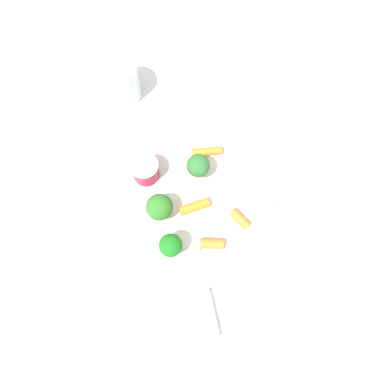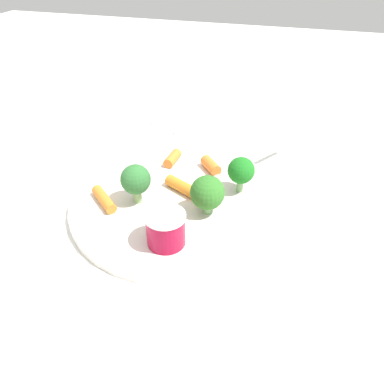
{
  "view_description": "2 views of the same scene",
  "coord_description": "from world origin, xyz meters",
  "px_view_note": "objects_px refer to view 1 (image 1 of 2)",
  "views": [
    {
      "loc": [
        0.15,
        0.16,
        0.63
      ],
      "look_at": [
        -0.02,
        -0.0,
        0.03
      ],
      "focal_mm": 34.26,
      "sensor_mm": 36.0,
      "label": 1
    },
    {
      "loc": [
        0.14,
        -0.41,
        0.33
      ],
      "look_at": [
        0.02,
        0.0,
        0.02
      ],
      "focal_mm": 35.1,
      "sensor_mm": 36.0,
      "label": 2
    }
  ],
  "objects_px": {
    "carrot_stick_0": "(196,205)",
    "broccoli_floret_2": "(171,245)",
    "drinking_glass": "(120,82)",
    "broccoli_floret_0": "(159,207)",
    "napkin": "(363,268)",
    "sauce_cup": "(145,170)",
    "plate": "(188,203)",
    "carrot_stick_3": "(207,151)",
    "fork": "(205,282)",
    "carrot_stick_1": "(240,219)",
    "carrot_stick_2": "(212,244)",
    "broccoli_floret_1": "(198,166)"
  },
  "relations": [
    {
      "from": "carrot_stick_0",
      "to": "broccoli_floret_2",
      "type": "bearing_deg",
      "value": 15.8
    },
    {
      "from": "broccoli_floret_2",
      "to": "broccoli_floret_0",
      "type": "bearing_deg",
      "value": -119.17
    },
    {
      "from": "sauce_cup",
      "to": "plate",
      "type": "bearing_deg",
      "value": 98.55
    },
    {
      "from": "fork",
      "to": "carrot_stick_0",
      "type": "bearing_deg",
      "value": -129.57
    },
    {
      "from": "carrot_stick_1",
      "to": "carrot_stick_2",
      "type": "relative_size",
      "value": 1.01
    },
    {
      "from": "broccoli_floret_0",
      "to": "napkin",
      "type": "bearing_deg",
      "value": 118.32
    },
    {
      "from": "sauce_cup",
      "to": "carrot_stick_1",
      "type": "height_order",
      "value": "sauce_cup"
    },
    {
      "from": "broccoli_floret_1",
      "to": "drinking_glass",
      "type": "xyz_separation_m",
      "value": [
        -0.03,
        -0.24,
        -0.01
      ]
    },
    {
      "from": "carrot_stick_1",
      "to": "carrot_stick_3",
      "type": "relative_size",
      "value": 0.7
    },
    {
      "from": "carrot_stick_1",
      "to": "carrot_stick_2",
      "type": "bearing_deg",
      "value": -4.3
    },
    {
      "from": "broccoli_floret_1",
      "to": "drinking_glass",
      "type": "height_order",
      "value": "drinking_glass"
    },
    {
      "from": "broccoli_floret_1",
      "to": "broccoli_floret_0",
      "type": "bearing_deg",
      "value": 2.39
    },
    {
      "from": "carrot_stick_2",
      "to": "fork",
      "type": "distance_m",
      "value": 0.06
    },
    {
      "from": "carrot_stick_0",
      "to": "fork",
      "type": "relative_size",
      "value": 0.36
    },
    {
      "from": "plate",
      "to": "carrot_stick_3",
      "type": "height_order",
      "value": "carrot_stick_3"
    },
    {
      "from": "broccoli_floret_2",
      "to": "carrot_stick_1",
      "type": "height_order",
      "value": "broccoli_floret_2"
    },
    {
      "from": "plate",
      "to": "broccoli_floret_2",
      "type": "bearing_deg",
      "value": 26.58
    },
    {
      "from": "napkin",
      "to": "fork",
      "type": "bearing_deg",
      "value": -41.15
    },
    {
      "from": "carrot_stick_1",
      "to": "carrot_stick_0",
      "type": "bearing_deg",
      "value": -64.6
    },
    {
      "from": "broccoli_floret_0",
      "to": "carrot_stick_3",
      "type": "bearing_deg",
      "value": -171.36
    },
    {
      "from": "sauce_cup",
      "to": "napkin",
      "type": "height_order",
      "value": "sauce_cup"
    },
    {
      "from": "broccoli_floret_0",
      "to": "carrot_stick_2",
      "type": "xyz_separation_m",
      "value": [
        -0.02,
        0.1,
        -0.02
      ]
    },
    {
      "from": "broccoli_floret_0",
      "to": "fork",
      "type": "xyz_separation_m",
      "value": [
        0.03,
        0.14,
        -0.03
      ]
    },
    {
      "from": "carrot_stick_0",
      "to": "sauce_cup",
      "type": "bearing_deg",
      "value": -80.6
    },
    {
      "from": "broccoli_floret_2",
      "to": "carrot_stick_1",
      "type": "bearing_deg",
      "value": 157.91
    },
    {
      "from": "fork",
      "to": "broccoli_floret_1",
      "type": "bearing_deg",
      "value": -132.89
    },
    {
      "from": "broccoli_floret_2",
      "to": "carrot_stick_0",
      "type": "relative_size",
      "value": 1.03
    },
    {
      "from": "carrot_stick_0",
      "to": "carrot_stick_3",
      "type": "height_order",
      "value": "carrot_stick_0"
    },
    {
      "from": "broccoli_floret_0",
      "to": "carrot_stick_1",
      "type": "relative_size",
      "value": 1.42
    },
    {
      "from": "plate",
      "to": "sauce_cup",
      "type": "xyz_separation_m",
      "value": [
        0.01,
        -0.09,
        0.03
      ]
    },
    {
      "from": "plate",
      "to": "drinking_glass",
      "type": "height_order",
      "value": "drinking_glass"
    },
    {
      "from": "plate",
      "to": "fork",
      "type": "relative_size",
      "value": 2.09
    },
    {
      "from": "broccoli_floret_2",
      "to": "drinking_glass",
      "type": "relative_size",
      "value": 0.69
    },
    {
      "from": "broccoli_floret_0",
      "to": "fork",
      "type": "relative_size",
      "value": 0.38
    },
    {
      "from": "plate",
      "to": "broccoli_floret_2",
      "type": "distance_m",
      "value": 0.1
    },
    {
      "from": "plate",
      "to": "broccoli_floret_1",
      "type": "bearing_deg",
      "value": -155.15
    },
    {
      "from": "plate",
      "to": "broccoli_floret_0",
      "type": "relative_size",
      "value": 5.55
    },
    {
      "from": "broccoli_floret_0",
      "to": "carrot_stick_3",
      "type": "xyz_separation_m",
      "value": [
        -0.14,
        -0.02,
        -0.02
      ]
    },
    {
      "from": "broccoli_floret_2",
      "to": "napkin",
      "type": "height_order",
      "value": "broccoli_floret_2"
    },
    {
      "from": "carrot_stick_2",
      "to": "drinking_glass",
      "type": "distance_m",
      "value": 0.36
    },
    {
      "from": "plate",
      "to": "carrot_stick_1",
      "type": "relative_size",
      "value": 7.9
    },
    {
      "from": "carrot_stick_0",
      "to": "carrot_stick_1",
      "type": "bearing_deg",
      "value": 115.4
    },
    {
      "from": "sauce_cup",
      "to": "drinking_glass",
      "type": "xyz_separation_m",
      "value": [
        -0.1,
        -0.17,
        0.01
      ]
    },
    {
      "from": "broccoli_floret_0",
      "to": "carrot_stick_2",
      "type": "height_order",
      "value": "broccoli_floret_0"
    },
    {
      "from": "broccoli_floret_1",
      "to": "carrot_stick_2",
      "type": "height_order",
      "value": "broccoli_floret_1"
    },
    {
      "from": "broccoli_floret_2",
      "to": "carrot_stick_3",
      "type": "bearing_deg",
      "value": -154.99
    },
    {
      "from": "carrot_stick_1",
      "to": "broccoli_floret_0",
      "type": "bearing_deg",
      "value": -51.86
    },
    {
      "from": "carrot_stick_2",
      "to": "napkin",
      "type": "distance_m",
      "value": 0.26
    },
    {
      "from": "carrot_stick_3",
      "to": "fork",
      "type": "xyz_separation_m",
      "value": [
        0.18,
        0.16,
        -0.01
      ]
    },
    {
      "from": "plate",
      "to": "carrot_stick_0",
      "type": "xyz_separation_m",
      "value": [
        -0.0,
        0.02,
        0.01
      ]
    }
  ]
}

